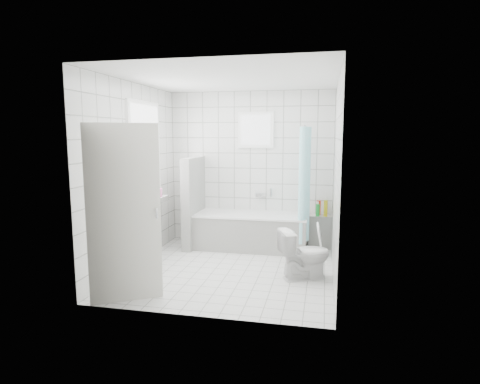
# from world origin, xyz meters

# --- Properties ---
(ground) EXTENTS (3.00, 3.00, 0.00)m
(ground) POSITION_xyz_m (0.00, 0.00, 0.00)
(ground) COLOR white
(ground) RESTS_ON ground
(ceiling) EXTENTS (3.00, 3.00, 0.00)m
(ceiling) POSITION_xyz_m (0.00, 0.00, 2.60)
(ceiling) COLOR white
(ceiling) RESTS_ON ground
(wall_back) EXTENTS (2.80, 0.02, 2.60)m
(wall_back) POSITION_xyz_m (0.00, 1.50, 1.30)
(wall_back) COLOR white
(wall_back) RESTS_ON ground
(wall_front) EXTENTS (2.80, 0.02, 2.60)m
(wall_front) POSITION_xyz_m (0.00, -1.50, 1.30)
(wall_front) COLOR white
(wall_front) RESTS_ON ground
(wall_left) EXTENTS (0.02, 3.00, 2.60)m
(wall_left) POSITION_xyz_m (-1.40, 0.00, 1.30)
(wall_left) COLOR white
(wall_left) RESTS_ON ground
(wall_right) EXTENTS (0.02, 3.00, 2.60)m
(wall_right) POSITION_xyz_m (1.40, 0.00, 1.30)
(wall_right) COLOR white
(wall_right) RESTS_ON ground
(window_left) EXTENTS (0.01, 0.90, 1.40)m
(window_left) POSITION_xyz_m (-1.35, 0.30, 1.60)
(window_left) COLOR white
(window_left) RESTS_ON wall_left
(window_back) EXTENTS (0.50, 0.01, 0.50)m
(window_back) POSITION_xyz_m (0.10, 1.46, 1.95)
(window_back) COLOR white
(window_back) RESTS_ON wall_back
(window_sill) EXTENTS (0.18, 1.02, 0.08)m
(window_sill) POSITION_xyz_m (-1.31, 0.30, 0.86)
(window_sill) COLOR white
(window_sill) RESTS_ON wall_left
(door) EXTENTS (0.71, 0.44, 2.00)m
(door) POSITION_xyz_m (-0.91, -1.28, 1.00)
(door) COLOR silver
(door) RESTS_ON ground
(bathtub) EXTENTS (1.83, 0.77, 0.58)m
(bathtub) POSITION_xyz_m (0.09, 1.12, 0.29)
(bathtub) COLOR white
(bathtub) RESTS_ON ground
(partition_wall) EXTENTS (0.15, 0.85, 1.50)m
(partition_wall) POSITION_xyz_m (-0.89, 1.07, 0.75)
(partition_wall) COLOR white
(partition_wall) RESTS_ON ground
(tiled_ledge) EXTENTS (0.40, 0.24, 0.55)m
(tiled_ledge) POSITION_xyz_m (1.22, 1.38, 0.28)
(tiled_ledge) COLOR white
(tiled_ledge) RESTS_ON ground
(toilet) EXTENTS (0.75, 0.61, 0.66)m
(toilet) POSITION_xyz_m (1.03, -0.14, 0.33)
(toilet) COLOR white
(toilet) RESTS_ON ground
(curtain_rod) EXTENTS (0.02, 0.80, 0.02)m
(curtain_rod) POSITION_xyz_m (0.95, 1.10, 2.00)
(curtain_rod) COLOR silver
(curtain_rod) RESTS_ON wall_back
(shower_curtain) EXTENTS (0.14, 0.48, 1.78)m
(shower_curtain) POSITION_xyz_m (0.95, 0.97, 1.10)
(shower_curtain) COLOR #53E7F3
(shower_curtain) RESTS_ON curtain_rod
(tub_faucet) EXTENTS (0.18, 0.06, 0.06)m
(tub_faucet) POSITION_xyz_m (0.19, 1.46, 0.85)
(tub_faucet) COLOR silver
(tub_faucet) RESTS_ON wall_back
(sill_bottles) EXTENTS (0.18, 0.78, 0.33)m
(sill_bottles) POSITION_xyz_m (-1.30, 0.29, 1.03)
(sill_bottles) COLOR white
(sill_bottles) RESTS_ON window_sill
(ledge_bottles) EXTENTS (0.19, 0.18, 0.27)m
(ledge_bottles) POSITION_xyz_m (1.21, 1.34, 0.67)
(ledge_bottles) COLOR gold
(ledge_bottles) RESTS_ON tiled_ledge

